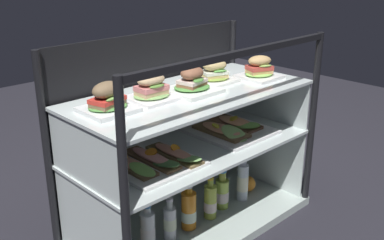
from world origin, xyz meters
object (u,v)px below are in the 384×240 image
juice_bottle_front_fourth (243,181)px  juice_bottle_front_middle (222,193)px  open_sandwich_tray_near_right_corner (231,129)px  juice_bottle_back_right (148,230)px  plated_roll_sandwich_right_of_center (193,84)px  juice_bottle_tucked_behind (189,211)px  plated_roll_sandwich_center (215,73)px  plated_roll_sandwich_far_right (152,90)px  open_sandwich_tray_mid_left (153,160)px  juice_bottle_front_second (210,202)px  juice_bottle_near_post (170,222)px  plated_roll_sandwich_mid_right (259,70)px  orange_fruit_beside_bottles (248,184)px  plated_roll_sandwich_near_right_corner (108,100)px

juice_bottle_front_fourth → juice_bottle_front_middle: bearing=172.1°
open_sandwich_tray_near_right_corner → juice_bottle_back_right: size_ratio=1.72×
plated_roll_sandwich_right_of_center → juice_bottle_tucked_behind: size_ratio=0.93×
juice_bottle_tucked_behind → juice_bottle_front_fourth: 0.38m
plated_roll_sandwich_center → open_sandwich_tray_near_right_corner: 0.29m
plated_roll_sandwich_center → juice_bottle_front_fourth: bearing=-41.9°
juice_bottle_front_middle → plated_roll_sandwich_far_right: bearing=169.0°
open_sandwich_tray_near_right_corner → juice_bottle_tucked_behind: open_sandwich_tray_near_right_corner is taller
open_sandwich_tray_mid_left → juice_bottle_front_fourth: (0.55, -0.02, -0.29)m
juice_bottle_back_right → juice_bottle_front_second: bearing=-1.8°
juice_bottle_front_middle → plated_roll_sandwich_right_of_center: bearing=170.7°
juice_bottle_near_post → juice_bottle_front_middle: 0.36m
plated_roll_sandwich_center → open_sandwich_tray_mid_left: bearing=-170.1°
plated_roll_sandwich_mid_right → orange_fruit_beside_bottles: (-0.00, 0.04, -0.62)m
plated_roll_sandwich_center → juice_bottle_front_middle: plated_roll_sandwich_center is taller
plated_roll_sandwich_far_right → plated_roll_sandwich_center: (0.39, 0.01, -0.00)m
juice_bottle_front_fourth → open_sandwich_tray_near_right_corner: bearing=143.2°
orange_fruit_beside_bottles → open_sandwich_tray_mid_left: bearing=-179.1°
plated_roll_sandwich_far_right → juice_bottle_tucked_behind: size_ratio=0.83×
plated_roll_sandwich_far_right → juice_bottle_front_fourth: 0.76m
plated_roll_sandwich_near_right_corner → open_sandwich_tray_near_right_corner: 0.72m
juice_bottle_front_second → juice_bottle_front_middle: juice_bottle_front_second is taller
plated_roll_sandwich_center → juice_bottle_near_post: size_ratio=0.88×
open_sandwich_tray_mid_left → juice_bottle_tucked_behind: size_ratio=1.72×
plated_roll_sandwich_far_right → juice_bottle_front_fourth: bearing=-10.2°
plated_roll_sandwich_near_right_corner → juice_bottle_tucked_behind: bearing=-14.0°
plated_roll_sandwich_center → orange_fruit_beside_bottles: (0.20, -0.07, -0.62)m
plated_roll_sandwich_right_of_center → juice_bottle_back_right: size_ratio=0.96×
juice_bottle_front_fourth → orange_fruit_beside_bottles: juice_bottle_front_fourth is taller
plated_roll_sandwich_center → juice_bottle_front_middle: bearing=-104.5°
plated_roll_sandwich_right_of_center → open_sandwich_tray_mid_left: bearing=-174.9°
plated_roll_sandwich_right_of_center → plated_roll_sandwich_center: plated_roll_sandwich_right_of_center is taller
plated_roll_sandwich_far_right → open_sandwich_tray_mid_left: bearing=-130.0°
juice_bottle_near_post → juice_bottle_tucked_behind: (0.12, 0.01, 0.01)m
plated_roll_sandwich_right_of_center → juice_bottle_front_fourth: plated_roll_sandwich_right_of_center is taller
plated_roll_sandwich_near_right_corner → juice_bottle_front_fourth: 0.92m
plated_roll_sandwich_mid_right → juice_bottle_front_fourth: plated_roll_sandwich_mid_right is taller
open_sandwich_tray_near_right_corner → juice_bottle_front_middle: bearing=-163.1°
plated_roll_sandwich_near_right_corner → juice_bottle_front_second: size_ratio=0.89×
plated_roll_sandwich_center → open_sandwich_tray_mid_left: (-0.44, -0.08, -0.27)m
plated_roll_sandwich_center → juice_bottle_back_right: 0.77m
plated_roll_sandwich_center → juice_bottle_front_second: plated_roll_sandwich_center is taller
plated_roll_sandwich_mid_right → juice_bottle_front_fourth: bearing=179.3°
plated_roll_sandwich_center → juice_bottle_tucked_behind: (-0.26, -0.10, -0.58)m
orange_fruit_beside_bottles → open_sandwich_tray_near_right_corner: bearing=176.9°
plated_roll_sandwich_far_right → juice_bottle_front_middle: size_ratio=0.90×
orange_fruit_beside_bottles → plated_roll_sandwich_mid_right: bearing=-85.6°
plated_roll_sandwich_right_of_center → juice_bottle_front_second: (0.06, -0.05, -0.58)m
plated_roll_sandwich_right_of_center → juice_bottle_front_second: 0.59m
juice_bottle_near_post → orange_fruit_beside_bottles: size_ratio=2.41×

